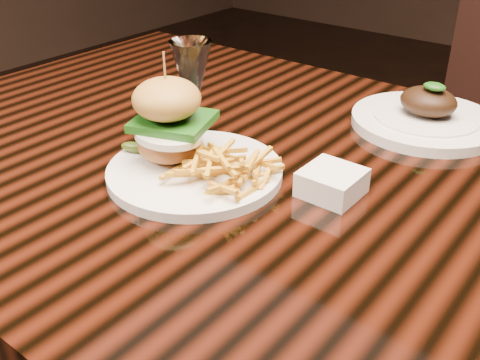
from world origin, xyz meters
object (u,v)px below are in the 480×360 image
Objects in this scene: dining_table at (328,232)px; burger_plate at (189,147)px; wine_glass at (192,72)px; far_dish at (426,118)px.

dining_table is 6.27× the size of burger_plate.
burger_plate is 0.12m from wine_glass.
wine_glass is at bearing 119.96° from burger_plate.
burger_plate is at bearing -152.56° from dining_table.
wine_glass is 0.42m from far_dish.
far_dish is at bearing 86.09° from dining_table.
far_dish is (0.20, 0.38, -0.03)m from burger_plate.
wine_glass is at bearing -129.66° from far_dish.
far_dish is at bearing 50.34° from wine_glass.
wine_glass is at bearing -173.72° from dining_table.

